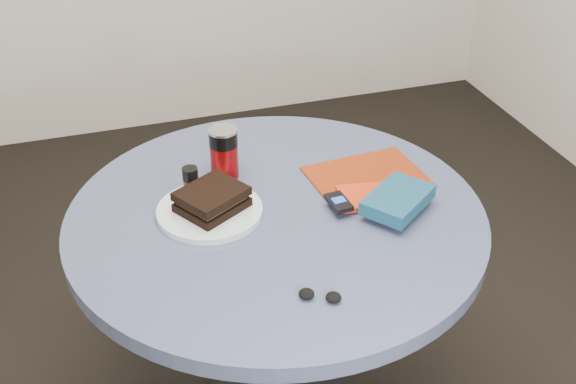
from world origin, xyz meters
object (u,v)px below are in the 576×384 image
object	(u,v)px
magazine	(367,177)
novel	(398,200)
table	(277,265)
red_book	(372,196)
pepper_grinder	(191,183)
mp3_player	(339,202)
soda_can	(224,153)
plate	(210,211)
headphones	(320,296)
sandwich	(212,199)

from	to	relation	value
magazine	novel	xyz separation A→B (m)	(0.01, -0.16, 0.03)
table	red_book	distance (m)	0.30
pepper_grinder	mp3_player	bearing A→B (deg)	-26.29
soda_can	pepper_grinder	size ratio (longest dim) A/B	1.56
plate	red_book	distance (m)	0.39
plate	headphones	xyz separation A→B (m)	(0.15, -0.36, 0.00)
novel	mp3_player	world-z (taller)	novel
table	mp3_player	size ratio (longest dim) A/B	12.51
plate	mp3_player	bearing A→B (deg)	-15.34
headphones	plate	bearing A→B (deg)	111.84
table	sandwich	size ratio (longest dim) A/B	5.31
magazine	novel	distance (m)	0.17
pepper_grinder	headphones	distance (m)	0.48
table	novel	distance (m)	0.35
mp3_player	headphones	xyz separation A→B (m)	(-0.15, -0.28, -0.02)
plate	pepper_grinder	bearing A→B (deg)	108.98
magazine	red_book	size ratio (longest dim) A/B	1.78
red_book	mp3_player	bearing A→B (deg)	-160.50
pepper_grinder	novel	xyz separation A→B (m)	(0.45, -0.21, -0.01)
plate	novel	world-z (taller)	novel
plate	sandwich	bearing A→B (deg)	-15.05
pepper_grinder	headphones	size ratio (longest dim) A/B	0.94
magazine	headphones	size ratio (longest dim) A/B	3.09
soda_can	table	bearing A→B (deg)	-68.43
table	pepper_grinder	xyz separation A→B (m)	(-0.18, 0.12, 0.21)
plate	novel	xyz separation A→B (m)	(0.43, -0.13, 0.03)
table	headphones	size ratio (longest dim) A/B	10.82
sandwich	red_book	distance (m)	0.39
plate	novel	size ratio (longest dim) A/B	1.44
table	red_book	world-z (taller)	red_book
red_book	headphones	size ratio (longest dim) A/B	1.74
novel	mp3_player	xyz separation A→B (m)	(-0.13, 0.05, -0.01)
magazine	soda_can	bearing A→B (deg)	156.34
sandwich	plate	bearing A→B (deg)	164.95
table	plate	xyz separation A→B (m)	(-0.15, 0.04, 0.17)
magazine	sandwich	bearing A→B (deg)	-179.10
red_book	novel	world-z (taller)	novel
soda_can	mp3_player	bearing A→B (deg)	-47.23
soda_can	plate	bearing A→B (deg)	-115.63
red_book	mp3_player	distance (m)	0.10
plate	sandwich	size ratio (longest dim) A/B	1.33
red_book	novel	xyz separation A→B (m)	(0.04, -0.06, 0.02)
novel	headphones	world-z (taller)	novel
table	sandwich	world-z (taller)	sandwich
soda_can	novel	distance (m)	0.45
table	pepper_grinder	distance (m)	0.30
sandwich	magazine	size ratio (longest dim) A/B	0.66
magazine	mp3_player	bearing A→B (deg)	-140.98
sandwich	red_book	world-z (taller)	sandwich
table	magazine	bearing A→B (deg)	15.84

